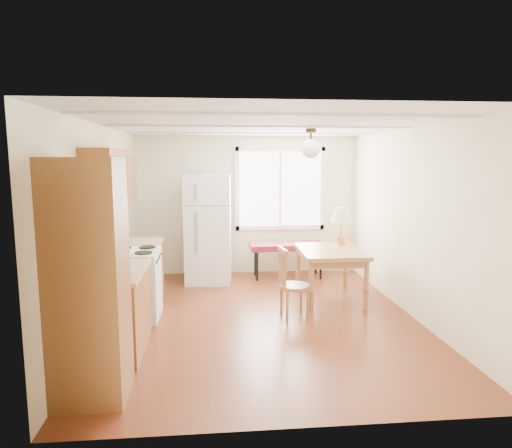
{
  "coord_description": "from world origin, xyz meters",
  "views": [
    {
      "loc": [
        -0.64,
        -5.75,
        2.08
      ],
      "look_at": [
        -0.01,
        0.76,
        1.15
      ],
      "focal_mm": 32.0,
      "sensor_mm": 36.0,
      "label": 1
    }
  ],
  "objects": [
    {
      "name": "room_shell",
      "position": [
        0.0,
        0.0,
        1.25
      ],
      "size": [
        4.6,
        5.6,
        2.62
      ],
      "color": "#501F10",
      "rests_on": "ground"
    },
    {
      "name": "kitchen_run",
      "position": [
        -1.72,
        -0.63,
        0.84
      ],
      "size": [
        0.65,
        3.4,
        2.2
      ],
      "color": "brown",
      "rests_on": "ground"
    },
    {
      "name": "window_unit",
      "position": [
        0.6,
        2.47,
        1.55
      ],
      "size": [
        1.64,
        0.05,
        1.51
      ],
      "color": "white",
      "rests_on": "room_shell"
    },
    {
      "name": "pendant_light",
      "position": [
        0.7,
        0.4,
        2.24
      ],
      "size": [
        0.26,
        0.26,
        0.4
      ],
      "color": "black",
      "rests_on": "room_shell"
    },
    {
      "name": "refrigerator",
      "position": [
        -0.71,
        1.94,
        0.91
      ],
      "size": [
        0.8,
        0.81,
        1.83
      ],
      "rotation": [
        0.0,
        0.0,
        -0.07
      ],
      "color": "white",
      "rests_on": "ground"
    },
    {
      "name": "bench",
      "position": [
        0.68,
        2.06,
        0.55
      ],
      "size": [
        1.34,
        0.53,
        0.61
      ],
      "rotation": [
        0.0,
        0.0,
        0.03
      ],
      "color": "maroon",
      "rests_on": "ground"
    },
    {
      "name": "dining_table",
      "position": [
        1.09,
        0.74,
        0.66
      ],
      "size": [
        0.94,
        1.23,
        0.76
      ],
      "rotation": [
        0.0,
        0.0,
        -0.02
      ],
      "color": "olive",
      "rests_on": "ground"
    },
    {
      "name": "chair",
      "position": [
        0.34,
        0.01,
        0.53
      ],
      "size": [
        0.42,
        0.41,
        0.92
      ],
      "rotation": [
        0.0,
        0.0,
        0.12
      ],
      "color": "olive",
      "rests_on": "ground"
    },
    {
      "name": "table_lamp",
      "position": [
        1.37,
        1.14,
        1.17
      ],
      "size": [
        0.33,
        0.33,
        0.57
      ],
      "rotation": [
        0.0,
        0.0,
        0.37
      ],
      "color": "gold",
      "rests_on": "dining_table"
    },
    {
      "name": "coffee_maker",
      "position": [
        -1.72,
        -0.94,
        1.02
      ],
      "size": [
        0.23,
        0.26,
        0.33
      ],
      "rotation": [
        0.0,
        0.0,
        0.34
      ],
      "color": "black",
      "rests_on": "kitchen_run"
    },
    {
      "name": "kettle",
      "position": [
        -1.8,
        -0.55,
        0.99
      ],
      "size": [
        0.12,
        0.12,
        0.22
      ],
      "color": "red",
      "rests_on": "kitchen_run"
    }
  ]
}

